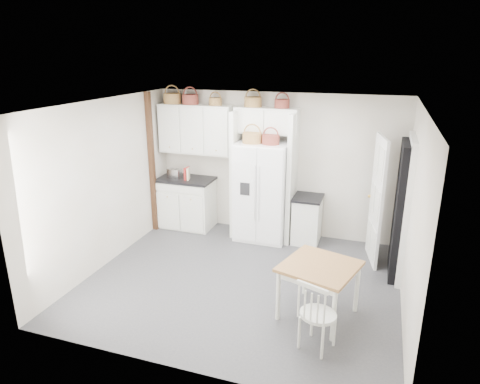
% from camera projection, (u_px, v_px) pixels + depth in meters
% --- Properties ---
extents(floor, '(4.50, 4.50, 0.00)m').
position_uv_depth(floor, '(242.00, 280.00, 6.41)').
color(floor, '#38383F').
rests_on(floor, ground).
extents(ceiling, '(4.50, 4.50, 0.00)m').
position_uv_depth(ceiling, '(242.00, 105.00, 5.60)').
color(ceiling, white).
rests_on(ceiling, wall_back).
extents(wall_back, '(4.50, 0.00, 4.50)m').
position_uv_depth(wall_back, '(276.00, 165.00, 7.80)').
color(wall_back, '#BCAF9B').
rests_on(wall_back, floor).
extents(wall_left, '(0.00, 4.00, 4.00)m').
position_uv_depth(wall_left, '(106.00, 184.00, 6.68)').
color(wall_left, '#BCAF9B').
rests_on(wall_left, floor).
extents(wall_right, '(0.00, 4.00, 4.00)m').
position_uv_depth(wall_right, '(413.00, 217.00, 5.32)').
color(wall_right, '#BCAF9B').
rests_on(wall_right, floor).
extents(refrigerator, '(0.92, 0.74, 1.77)m').
position_uv_depth(refrigerator, '(263.00, 191.00, 7.66)').
color(refrigerator, white).
rests_on(refrigerator, floor).
extents(base_cab_left, '(1.01, 0.64, 0.93)m').
position_uv_depth(base_cab_left, '(187.00, 203.00, 8.30)').
color(base_cab_left, white).
rests_on(base_cab_left, floor).
extents(base_cab_right, '(0.46, 0.55, 0.81)m').
position_uv_depth(base_cab_right, '(307.00, 220.00, 7.61)').
color(base_cab_right, white).
rests_on(base_cab_right, floor).
extents(dining_table, '(1.08, 1.08, 0.72)m').
position_uv_depth(dining_table, '(318.00, 290.00, 5.46)').
color(dining_table, brown).
rests_on(dining_table, floor).
extents(windsor_chair, '(0.53, 0.51, 0.87)m').
position_uv_depth(windsor_chair, '(318.00, 314.00, 4.83)').
color(windsor_chair, white).
rests_on(windsor_chair, floor).
extents(counter_left, '(1.05, 0.68, 0.04)m').
position_uv_depth(counter_left, '(186.00, 179.00, 8.15)').
color(counter_left, black).
rests_on(counter_left, base_cab_left).
extents(counter_right, '(0.50, 0.59, 0.04)m').
position_uv_depth(counter_right, '(308.00, 198.00, 7.48)').
color(counter_right, black).
rests_on(counter_right, base_cab_right).
extents(toaster, '(0.27, 0.18, 0.18)m').
position_uv_depth(toaster, '(175.00, 174.00, 8.12)').
color(toaster, silver).
rests_on(toaster, counter_left).
extents(cookbook_red, '(0.06, 0.16, 0.24)m').
position_uv_depth(cookbook_red, '(187.00, 173.00, 8.02)').
color(cookbook_red, red).
rests_on(cookbook_red, counter_left).
extents(cookbook_cream, '(0.07, 0.16, 0.23)m').
position_uv_depth(cookbook_cream, '(188.00, 174.00, 8.01)').
color(cookbook_cream, beige).
rests_on(cookbook_cream, counter_left).
extents(basket_upper_a, '(0.33, 0.33, 0.19)m').
position_uv_depth(basket_upper_a, '(172.00, 98.00, 7.89)').
color(basket_upper_a, brown).
rests_on(basket_upper_a, upper_cabinet).
extents(basket_upper_b, '(0.30, 0.30, 0.18)m').
position_uv_depth(basket_upper_b, '(190.00, 99.00, 7.78)').
color(basket_upper_b, maroon).
rests_on(basket_upper_b, upper_cabinet).
extents(basket_upper_c, '(0.23, 0.23, 0.13)m').
position_uv_depth(basket_upper_c, '(215.00, 102.00, 7.64)').
color(basket_upper_c, brown).
rests_on(basket_upper_c, upper_cabinet).
extents(basket_bridge_a, '(0.30, 0.30, 0.17)m').
position_uv_depth(basket_bridge_a, '(253.00, 102.00, 7.42)').
color(basket_bridge_a, brown).
rests_on(basket_bridge_a, bridge_cabinet).
extents(basket_bridge_b, '(0.26, 0.26, 0.15)m').
position_uv_depth(basket_bridge_b, '(282.00, 104.00, 7.27)').
color(basket_bridge_b, maroon).
rests_on(basket_bridge_b, bridge_cabinet).
extents(basket_fridge_a, '(0.34, 0.34, 0.18)m').
position_uv_depth(basket_fridge_a, '(252.00, 138.00, 7.32)').
color(basket_fridge_a, brown).
rests_on(basket_fridge_a, refrigerator).
extents(basket_fridge_b, '(0.30, 0.30, 0.16)m').
position_uv_depth(basket_fridge_b, '(271.00, 140.00, 7.22)').
color(basket_fridge_b, maroon).
rests_on(basket_fridge_b, refrigerator).
extents(upper_cabinet, '(1.40, 0.34, 0.90)m').
position_uv_depth(upper_cabinet, '(196.00, 129.00, 7.92)').
color(upper_cabinet, white).
rests_on(upper_cabinet, wall_back).
extents(bridge_cabinet, '(1.12, 0.34, 0.45)m').
position_uv_depth(bridge_cabinet, '(267.00, 121.00, 7.44)').
color(bridge_cabinet, white).
rests_on(bridge_cabinet, wall_back).
extents(fridge_panel_left, '(0.08, 0.60, 2.30)m').
position_uv_depth(fridge_panel_left, '(237.00, 174.00, 7.78)').
color(fridge_panel_left, white).
rests_on(fridge_panel_left, floor).
extents(fridge_panel_right, '(0.08, 0.60, 2.30)m').
position_uv_depth(fridge_panel_right, '(292.00, 179.00, 7.47)').
color(fridge_panel_right, white).
rests_on(fridge_panel_right, floor).
extents(trim_post, '(0.09, 0.09, 2.60)m').
position_uv_depth(trim_post, '(152.00, 164.00, 7.88)').
color(trim_post, black).
rests_on(trim_post, floor).
extents(doorway_void, '(0.18, 0.85, 2.05)m').
position_uv_depth(doorway_void, '(401.00, 210.00, 6.34)').
color(doorway_void, black).
rests_on(doorway_void, floor).
extents(door_slab, '(0.21, 0.79, 2.05)m').
position_uv_depth(door_slab, '(377.00, 201.00, 6.75)').
color(door_slab, white).
rests_on(door_slab, floor).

